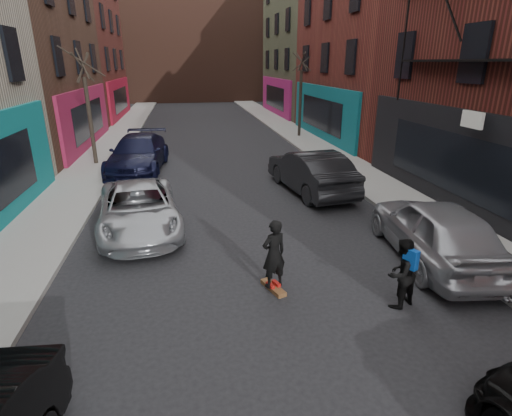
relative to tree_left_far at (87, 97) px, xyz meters
name	(u,v)px	position (x,y,z in m)	size (l,w,h in m)	color
sidewalk_left	(125,128)	(-0.05, 12.00, -3.31)	(2.50, 84.00, 0.13)	gray
sidewalk_right	(280,124)	(12.45, 12.00, -3.31)	(2.50, 84.00, 0.13)	gray
building_far	(192,46)	(6.20, 38.00, 3.62)	(40.00, 10.00, 14.00)	#47281E
tree_left_far	(87,97)	(0.00, 0.00, 0.00)	(2.00, 2.00, 6.50)	black
tree_right_far	(301,85)	(12.40, 6.00, 0.15)	(2.00, 2.00, 6.80)	black
parked_left_far	(139,208)	(3.00, -8.97, -2.67)	(2.34, 5.08, 1.41)	#95979D
parked_left_end	(138,154)	(2.28, -1.51, -2.54)	(2.34, 5.76, 1.67)	black
parked_right_far	(435,230)	(10.80, -12.41, -2.54)	(1.99, 4.94, 1.68)	#9899A0
parked_right_end	(310,171)	(9.40, -6.12, -2.53)	(1.80, 5.16, 1.70)	black
skateboard	(273,288)	(6.33, -13.17, -3.33)	(0.22, 0.80, 0.10)	brown
skateboarder	(274,254)	(6.33, -13.17, -2.47)	(0.59, 0.39, 1.63)	black
pedestrian	(401,273)	(8.83, -14.25, -2.59)	(0.93, 0.84, 1.55)	black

